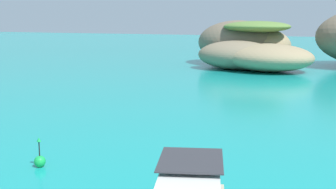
% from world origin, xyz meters
% --- Properties ---
extents(islet_small, '(23.86, 23.56, 7.04)m').
position_xyz_m(islet_small, '(-6.78, 66.84, 2.99)').
color(islet_small, '#756651').
rests_on(islet_small, ground).
extents(channel_buoy, '(0.56, 0.56, 1.48)m').
position_xyz_m(channel_buoy, '(-2.08, 15.91, 0.34)').
color(channel_buoy, green).
rests_on(channel_buoy, ground).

